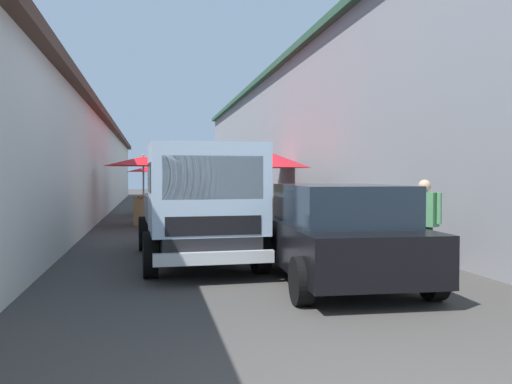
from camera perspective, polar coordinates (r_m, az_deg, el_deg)
The scene contains 11 objects.
ground at distance 16.26m, azimuth -5.06°, elevation -3.81°, with size 90.00×90.00×0.00m, color #3D3A38.
building_right_concrete at distance 20.32m, azimuth 14.10°, elevation 5.95°, with size 49.80×7.50×6.13m.
fruit_stall_near_left at distance 21.72m, azimuth -10.20°, elevation 1.87°, with size 2.63×2.63×2.11m.
fruit_stall_far_left at distance 17.40m, azimuth -11.80°, elevation 2.14°, with size 2.46×2.46×2.25m.
fruit_stall_far_right at distance 15.42m, azimuth 0.99°, elevation 2.89°, with size 2.66×2.66×2.37m.
fruit_stall_mid_lane at distance 17.81m, azimuth -1.07°, elevation 2.49°, with size 2.23×2.23×2.35m.
fruit_stall_near_right at distance 20.27m, azimuth 0.80°, elevation 2.85°, with size 2.82×2.82×2.44m.
hatchback_car at distance 8.06m, azimuth 8.58°, elevation -4.29°, with size 3.97×2.04×1.45m.
delivery_truck at distance 9.21m, azimuth -5.90°, elevation -1.63°, with size 4.99×2.12×2.08m.
vendor_by_crates at distance 14.39m, azimuth -8.29°, elevation -0.75°, with size 0.44×0.55×1.65m.
vendor_in_shade at distance 9.29m, azimuth 17.40°, elevation -2.78°, with size 0.55×0.39×1.52m.
Camera 1 is at (-2.59, 1.70, 1.59)m, focal length 37.76 mm.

